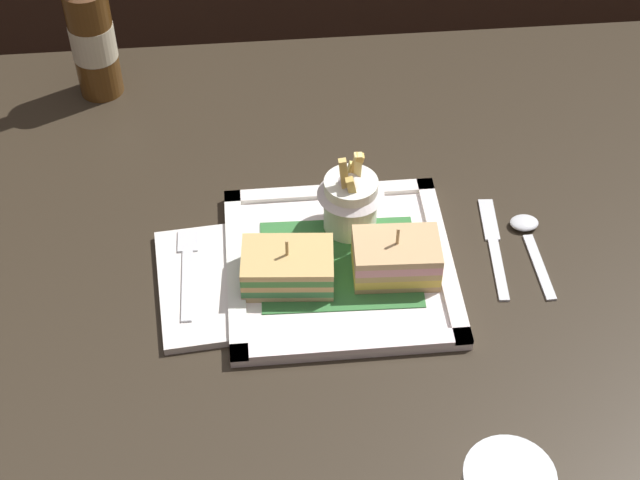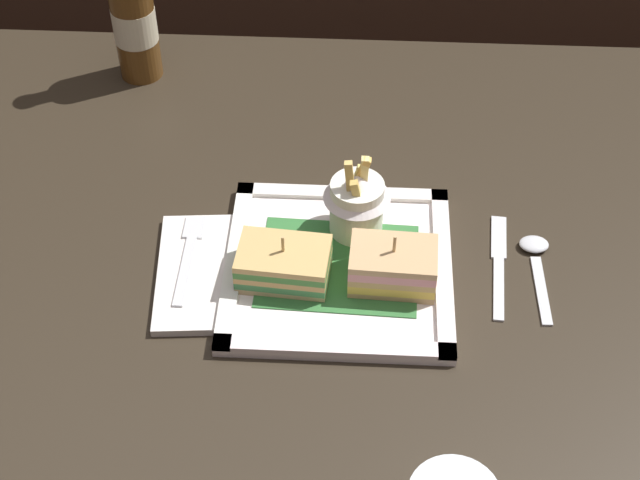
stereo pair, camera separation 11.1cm
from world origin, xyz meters
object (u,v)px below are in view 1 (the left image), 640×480
(sandwich_half_right, at_px, (396,258))
(fork, at_px, (187,267))
(dining_table, at_px, (302,324))
(spoon, at_px, (528,235))
(beer_bottle, at_px, (91,32))
(knife, at_px, (493,243))
(fries_cup, at_px, (351,195))
(square_plate, at_px, (340,266))
(sandwich_half_left, at_px, (288,268))

(sandwich_half_right, distance_m, fork, 0.24)
(dining_table, height_order, spoon, spoon)
(beer_bottle, height_order, knife, beer_bottle)
(fork, bearing_deg, knife, 2.38)
(dining_table, relative_size, knife, 7.59)
(fries_cup, height_order, fork, fries_cup)
(square_plate, relative_size, knife, 1.57)
(fries_cup, relative_size, fork, 0.78)
(dining_table, relative_size, sandwich_half_left, 11.65)
(square_plate, bearing_deg, sandwich_half_left, -162.08)
(beer_bottle, bearing_deg, fries_cup, -44.72)
(dining_table, bearing_deg, beer_bottle, 125.89)
(square_plate, xyz_separation_m, fork, (-0.18, 0.01, 0.01))
(square_plate, distance_m, spoon, 0.23)
(square_plate, bearing_deg, spoon, 7.80)
(spoon, bearing_deg, knife, -171.07)
(square_plate, distance_m, beer_bottle, 0.49)
(sandwich_half_left, distance_m, fries_cup, 0.12)
(sandwich_half_left, relative_size, beer_bottle, 0.43)
(dining_table, relative_size, fries_cup, 11.45)
(fries_cup, xyz_separation_m, fork, (-0.19, -0.05, -0.05))
(sandwich_half_left, height_order, fries_cup, fries_cup)
(knife, bearing_deg, spoon, 8.93)
(sandwich_half_left, bearing_deg, beer_bottle, 120.93)
(square_plate, distance_m, sandwich_half_left, 0.07)
(dining_table, distance_m, square_plate, 0.14)
(sandwich_half_right, height_order, fork, sandwich_half_right)
(sandwich_half_right, height_order, knife, sandwich_half_right)
(fries_cup, xyz_separation_m, spoon, (0.21, -0.03, -0.06))
(sandwich_half_left, relative_size, sandwich_half_right, 1.08)
(sandwich_half_right, xyz_separation_m, fries_cup, (-0.04, 0.08, 0.03))
(sandwich_half_left, xyz_separation_m, beer_bottle, (-0.24, 0.39, 0.07))
(fork, bearing_deg, sandwich_half_left, -14.50)
(square_plate, distance_m, knife, 0.19)
(sandwich_half_left, height_order, fork, sandwich_half_left)
(sandwich_half_right, xyz_separation_m, beer_bottle, (-0.36, 0.39, 0.06))
(dining_table, height_order, sandwich_half_left, sandwich_half_left)
(beer_bottle, bearing_deg, fork, -71.55)
(dining_table, distance_m, knife, 0.26)
(sandwich_half_right, relative_size, spoon, 0.74)
(knife, bearing_deg, dining_table, -179.64)
(dining_table, relative_size, sandwich_half_right, 12.61)
(knife, height_order, spoon, spoon)
(beer_bottle, relative_size, spoon, 1.87)
(square_plate, relative_size, spoon, 1.94)
(dining_table, distance_m, beer_bottle, 0.49)
(sandwich_half_right, distance_m, fries_cup, 0.10)
(beer_bottle, bearing_deg, knife, -35.71)
(fries_cup, bearing_deg, spoon, -7.75)
(fries_cup, distance_m, fork, 0.21)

